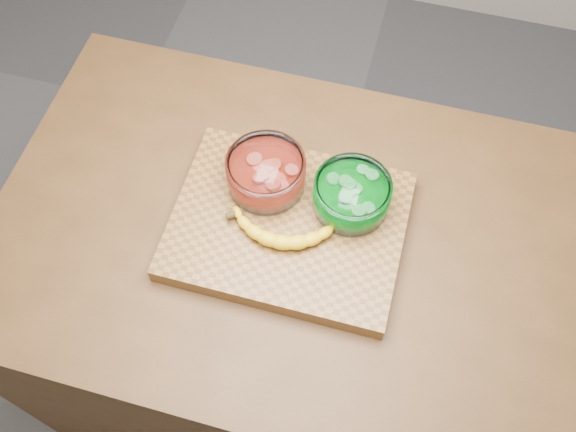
# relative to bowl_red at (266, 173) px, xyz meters

# --- Properties ---
(ground) EXTENTS (3.50, 3.50, 0.00)m
(ground) POSITION_rel_bowl_red_xyz_m (0.06, -0.07, -0.98)
(ground) COLOR #525256
(ground) RESTS_ON ground
(counter) EXTENTS (1.20, 0.80, 0.90)m
(counter) POSITION_rel_bowl_red_xyz_m (0.06, -0.07, -0.53)
(counter) COLOR #4A2E16
(counter) RESTS_ON ground
(cutting_board) EXTENTS (0.45, 0.35, 0.04)m
(cutting_board) POSITION_rel_bowl_red_xyz_m (0.06, -0.07, -0.06)
(cutting_board) COLOR brown
(cutting_board) RESTS_ON counter
(bowl_red) EXTENTS (0.16, 0.16, 0.07)m
(bowl_red) POSITION_rel_bowl_red_xyz_m (0.00, 0.00, 0.00)
(bowl_red) COLOR white
(bowl_red) RESTS_ON cutting_board
(bowl_green) EXTENTS (0.15, 0.15, 0.07)m
(bowl_green) POSITION_rel_bowl_red_xyz_m (0.17, -0.00, -0.00)
(bowl_green) COLOR white
(bowl_green) RESTS_ON cutting_board
(banana) EXTENTS (0.24, 0.12, 0.03)m
(banana) POSITION_rel_bowl_red_xyz_m (0.06, -0.10, -0.02)
(banana) COLOR gold
(banana) RESTS_ON cutting_board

